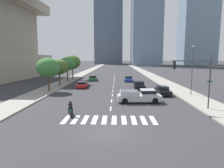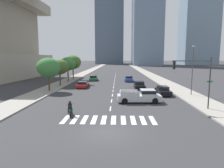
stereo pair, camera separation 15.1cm
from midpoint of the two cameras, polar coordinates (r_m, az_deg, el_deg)
ground_plane at (r=15.41m, az=-1.23°, el=-13.94°), size 800.00×800.00×0.00m
sidewalk_east at (r=45.98m, az=15.44°, el=0.37°), size 4.00×260.00×0.15m
sidewalk_west at (r=46.36m, az=-13.80°, el=0.48°), size 4.00×260.00×0.15m
crosswalk_near at (r=18.27m, az=-0.73°, el=-10.43°), size 8.55×2.58×0.01m
lane_divider_center at (r=45.71m, az=0.78°, el=0.51°), size 0.14×50.00×0.01m
motorcycle_lead at (r=19.90m, az=-11.98°, el=-7.34°), size 0.85×2.06×1.49m
pickup_truck at (r=25.28m, az=8.70°, el=-3.53°), size 5.62×2.18×1.67m
sedan_black_0 at (r=36.70m, az=8.15°, el=-0.38°), size 2.02×4.61×1.31m
sedan_black_1 at (r=31.18m, az=14.87°, el=-1.96°), size 1.78×4.32×1.33m
sedan_blue_2 at (r=47.49m, az=5.04°, el=1.49°), size 1.90×4.44×1.32m
sedan_red_3 at (r=37.96m, az=-8.50°, el=-0.19°), size 1.99×4.58×1.20m
sedan_green_4 at (r=49.52m, az=-5.37°, el=1.71°), size 2.08×4.52×1.27m
traffic_signal_near at (r=22.81m, az=23.47°, el=2.81°), size 4.44×0.28×5.61m
street_lamp_east at (r=31.44m, az=22.69°, el=4.74°), size 0.50×0.24×7.32m
street_tree_nearest at (r=34.43m, az=-18.02°, el=4.59°), size 3.88×3.88×5.57m
street_tree_second at (r=40.45m, az=-14.99°, el=4.86°), size 3.56×3.56×5.26m
street_tree_third at (r=46.53m, az=-12.77°, el=5.74°), size 3.66×3.66×5.70m
street_tree_fourth at (r=51.62m, az=-11.32°, el=6.28°), size 4.22×4.22×6.24m
office_tower_left_skyline at (r=199.19m, az=-0.64°, el=20.34°), size 26.01×27.85×100.03m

